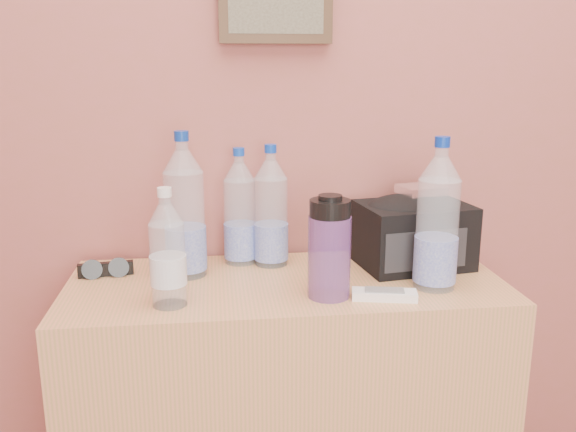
# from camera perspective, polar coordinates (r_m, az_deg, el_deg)

# --- Properties ---
(dresser) EXTENTS (1.10, 0.46, 0.69)m
(dresser) POSITION_cam_1_polar(r_m,az_deg,el_deg) (1.70, -0.17, -17.00)
(dresser) COLOR #A97F52
(dresser) RESTS_ON ground
(pet_large_a) EXTENTS (0.10, 0.10, 0.37)m
(pet_large_a) POSITION_cam_1_polar(r_m,az_deg,el_deg) (1.57, -9.64, 0.27)
(pet_large_a) COLOR silver
(pet_large_a) RESTS_ON dresser
(pet_large_b) EXTENTS (0.09, 0.09, 0.32)m
(pet_large_b) POSITION_cam_1_polar(r_m,az_deg,el_deg) (1.66, -4.52, 0.31)
(pet_large_b) COLOR #AAC7D8
(pet_large_b) RESTS_ON dresser
(pet_large_c) EXTENTS (0.09, 0.09, 0.33)m
(pet_large_c) POSITION_cam_1_polar(r_m,az_deg,el_deg) (1.64, -1.60, 0.34)
(pet_large_c) COLOR silver
(pet_large_c) RESTS_ON dresser
(pet_large_d) EXTENTS (0.10, 0.10, 0.37)m
(pet_large_d) POSITION_cam_1_polar(r_m,az_deg,el_deg) (1.51, 13.80, -0.61)
(pet_large_d) COLOR #C6E4FA
(pet_large_d) RESTS_ON dresser
(pet_small) EXTENTS (0.08, 0.08, 0.27)m
(pet_small) POSITION_cam_1_polar(r_m,az_deg,el_deg) (1.39, -11.20, -3.56)
(pet_small) COLOR #D1E6FF
(pet_small) RESTS_ON dresser
(nalgene_bottle) EXTENTS (0.10, 0.10, 0.25)m
(nalgene_bottle) POSITION_cam_1_polar(r_m,az_deg,el_deg) (1.42, 3.90, -2.95)
(nalgene_bottle) COLOR #633C93
(nalgene_bottle) RESTS_ON dresser
(sunglasses) EXTENTS (0.15, 0.07, 0.04)m
(sunglasses) POSITION_cam_1_polar(r_m,az_deg,el_deg) (1.65, -16.68, -4.79)
(sunglasses) COLOR black
(sunglasses) RESTS_ON dresser
(ac_remote) EXTENTS (0.16, 0.08, 0.02)m
(ac_remote) POSITION_cam_1_polar(r_m,az_deg,el_deg) (1.45, 9.00, -7.30)
(ac_remote) COLOR silver
(ac_remote) RESTS_ON dresser
(toiletry_bag) EXTENTS (0.31, 0.25, 0.19)m
(toiletry_bag) POSITION_cam_1_polar(r_m,az_deg,el_deg) (1.68, 11.66, -1.37)
(toiletry_bag) COLOR #20212A
(toiletry_bag) RESTS_ON dresser
(foil_packet) EXTENTS (0.13, 0.12, 0.02)m
(foil_packet) POSITION_cam_1_polar(r_m,az_deg,el_deg) (1.68, 12.34, 2.41)
(foil_packet) COLOR white
(foil_packet) RESTS_ON toiletry_bag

